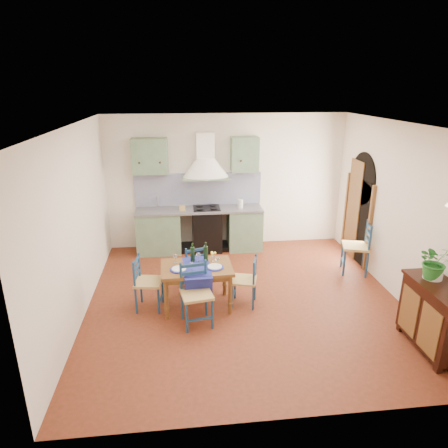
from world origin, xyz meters
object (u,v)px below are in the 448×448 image
(sideboard, at_px, (436,315))
(potted_plant, at_px, (435,262))
(dining_table, at_px, (197,271))
(chair_near, at_px, (196,294))

(sideboard, distance_m, potted_plant, 0.70)
(dining_table, height_order, sideboard, dining_table)
(chair_near, bearing_deg, dining_table, 85.22)
(sideboard, height_order, potted_plant, potted_plant)
(dining_table, relative_size, sideboard, 1.06)
(chair_near, height_order, potted_plant, potted_plant)
(dining_table, bearing_deg, potted_plant, -21.81)
(dining_table, xyz_separation_m, potted_plant, (3.04, -1.22, 0.56))
(potted_plant, bearing_deg, dining_table, 158.19)
(chair_near, xyz_separation_m, potted_plant, (3.07, -0.75, 0.70))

